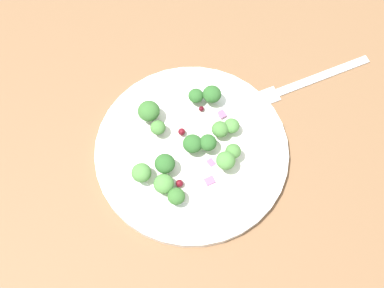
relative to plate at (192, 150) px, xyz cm
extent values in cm
cube|color=brown|center=(0.08, -1.66, -1.86)|extent=(180.00, 180.00, 2.00)
cylinder|color=white|center=(0.00, 0.00, -0.26)|extent=(25.99, 25.99, 1.20)
torus|color=white|center=(0.00, 0.00, 0.34)|extent=(24.91, 24.91, 1.00)
cylinder|color=white|center=(0.00, 0.00, 0.44)|extent=(15.08, 15.08, 0.20)
cylinder|color=#ADD18E|center=(7.25, -2.42, 0.99)|extent=(0.96, 0.96, 0.96)
ellipsoid|color=#4C843D|center=(7.25, -2.42, 2.14)|extent=(2.57, 2.57, 1.93)
cylinder|color=#9EC684|center=(-5.30, 2.48, 1.07)|extent=(0.80, 0.80, 0.80)
ellipsoid|color=#4C843D|center=(-5.30, 2.48, 2.03)|extent=(2.12, 2.12, 1.59)
cylinder|color=#ADD18E|center=(-2.34, 4.94, 1.51)|extent=(0.77, 0.77, 0.77)
ellipsoid|color=#477A38|center=(-2.34, 4.94, 2.43)|extent=(2.04, 2.04, 1.53)
cylinder|color=#9EC684|center=(0.46, -7.35, 1.15)|extent=(1.12, 1.12, 1.12)
ellipsoid|color=#386B2D|center=(0.46, -7.35, 2.49)|extent=(2.98, 2.98, 2.23)
cylinder|color=#9EC684|center=(-0.09, 0.15, 1.13)|extent=(0.97, 0.97, 0.97)
ellipsoid|color=#2D6028|center=(-0.09, 0.15, 2.29)|extent=(2.58, 2.58, 1.94)
cylinder|color=#8EB77A|center=(4.50, -0.82, 1.24)|extent=(0.99, 0.99, 0.99)
ellipsoid|color=#2D6028|center=(4.50, -0.82, 2.43)|extent=(2.64, 2.64, 1.98)
cylinder|color=#8EB77A|center=(6.58, 0.73, 0.88)|extent=(0.98, 0.98, 0.98)
ellipsoid|color=#4C843D|center=(6.58, 0.73, 2.06)|extent=(2.62, 2.62, 1.96)
cylinder|color=#9EC684|center=(6.82, 2.96, 0.85)|extent=(0.85, 0.85, 0.85)
ellipsoid|color=#386B2D|center=(6.82, 2.96, 1.86)|extent=(2.26, 2.26, 1.69)
cylinder|color=#9EC684|center=(-1.29, 1.62, 1.29)|extent=(0.86, 0.86, 0.86)
ellipsoid|color=#2D6028|center=(-1.29, 1.62, 2.32)|extent=(2.30, 2.30, 1.72)
cylinder|color=#8EB77A|center=(-7.34, -2.42, 1.16)|extent=(0.96, 0.96, 0.96)
ellipsoid|color=#2D6028|center=(-7.34, -2.42, 2.31)|extent=(2.56, 2.56, 1.92)
cylinder|color=#9EC684|center=(-0.60, 5.03, 1.59)|extent=(0.93, 0.93, 0.93)
ellipsoid|color=#4C843D|center=(-0.60, 5.03, 2.71)|extent=(2.48, 2.48, 1.86)
cylinder|color=#8EB77A|center=(1.08, -4.92, 1.26)|extent=(0.77, 0.77, 0.77)
ellipsoid|color=#477A38|center=(1.08, -4.92, 2.18)|extent=(2.04, 2.04, 1.53)
cylinder|color=#9EC684|center=(-5.91, -4.07, 1.08)|extent=(0.79, 0.79, 0.79)
ellipsoid|color=#2D6028|center=(-5.91, -4.07, 2.03)|extent=(2.11, 2.11, 1.58)
cylinder|color=#ADD18E|center=(-3.90, 1.64, 1.13)|extent=(0.85, 0.85, 0.85)
ellipsoid|color=#477A38|center=(-3.90, 1.64, 2.15)|extent=(2.28, 2.28, 1.71)
sphere|color=maroon|center=(-0.75, -2.37, 1.24)|extent=(0.98, 0.98, 0.98)
sphere|color=#4C0A14|center=(-5.24, -2.56, 1.00)|extent=(0.73, 0.73, 0.73)
sphere|color=maroon|center=(5.08, 2.03, 1.16)|extent=(0.99, 0.99, 0.99)
cube|color=#A35B93|center=(0.17, 3.28, 0.51)|extent=(1.10, 1.25, 0.32)
cube|color=#A35B93|center=(-6.39, 0.13, 0.85)|extent=(1.24, 1.37, 0.49)
cube|color=#843D75|center=(0.86, -5.61, 0.95)|extent=(1.61, 1.41, 0.53)
cube|color=#A35B93|center=(2.24, 4.72, 0.69)|extent=(1.54, 1.46, 0.32)
cube|color=silver|center=(-21.40, 7.32, -0.61)|extent=(13.78, 8.16, 0.50)
cube|color=silver|center=(-13.21, 2.92, -0.61)|extent=(4.31, 3.82, 0.50)
camera|label=1|loc=(20.60, 16.57, 60.72)|focal=46.16mm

